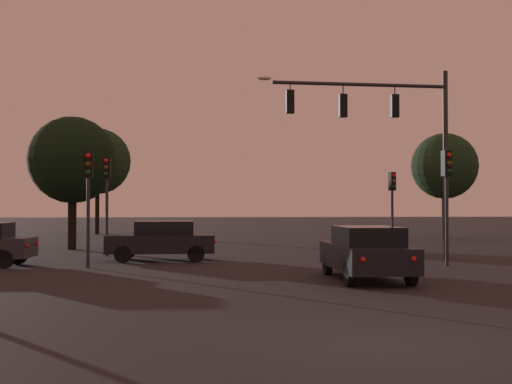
# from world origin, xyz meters

# --- Properties ---
(ground_plane) EXTENTS (168.00, 168.00, 0.00)m
(ground_plane) POSITION_xyz_m (0.00, 24.50, 0.00)
(ground_plane) COLOR black
(ground_plane) RESTS_ON ground
(traffic_signal_mast_arm) EXTENTS (7.64, 0.58, 7.47)m
(traffic_signal_mast_arm) POSITION_xyz_m (4.49, 14.75, 5.26)
(traffic_signal_mast_arm) COLOR #232326
(traffic_signal_mast_arm) RESTS_ON ground
(traffic_light_corner_left) EXTENTS (0.35, 0.38, 4.04)m
(traffic_light_corner_left) POSITION_xyz_m (5.80, 12.09, 2.88)
(traffic_light_corner_left) COLOR #232326
(traffic_light_corner_left) RESTS_ON ground
(traffic_light_corner_right) EXTENTS (0.37, 0.39, 3.75)m
(traffic_light_corner_right) POSITION_xyz_m (6.56, 20.61, 2.68)
(traffic_light_corner_right) COLOR #232326
(traffic_light_corner_right) RESTS_ON ground
(traffic_light_median) EXTENTS (0.32, 0.36, 3.96)m
(traffic_light_median) POSITION_xyz_m (-6.60, 12.50, 2.82)
(traffic_light_median) COLOR #232326
(traffic_light_median) RESTS_ON ground
(traffic_light_far_side) EXTENTS (0.33, 0.37, 4.16)m
(traffic_light_far_side) POSITION_xyz_m (-6.68, 17.50, 2.95)
(traffic_light_far_side) COLOR #232326
(traffic_light_far_side) RESTS_ON ground
(car_nearside_lane) EXTENTS (1.87, 4.28, 1.52)m
(car_nearside_lane) POSITION_xyz_m (1.85, 8.25, 0.80)
(car_nearside_lane) COLOR black
(car_nearside_lane) RESTS_ON ground
(car_crossing_left) EXTENTS (4.15, 1.92, 1.52)m
(car_crossing_left) POSITION_xyz_m (-4.27, 15.11, 0.79)
(car_crossing_left) COLOR black
(car_crossing_left) RESTS_ON ground
(tree_behind_sign) EXTENTS (4.18, 4.18, 6.73)m
(tree_behind_sign) POSITION_xyz_m (12.75, 29.37, 4.62)
(tree_behind_sign) COLOR black
(tree_behind_sign) RESTS_ON ground
(tree_left_far) EXTENTS (4.87, 4.87, 7.85)m
(tree_left_far) POSITION_xyz_m (-10.26, 38.10, 5.40)
(tree_left_far) COLOR black
(tree_left_far) RESTS_ON ground
(tree_center_horizon) EXTENTS (4.19, 4.19, 6.42)m
(tree_center_horizon) POSITION_xyz_m (-8.92, 21.77, 4.30)
(tree_center_horizon) COLOR black
(tree_center_horizon) RESTS_ON ground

